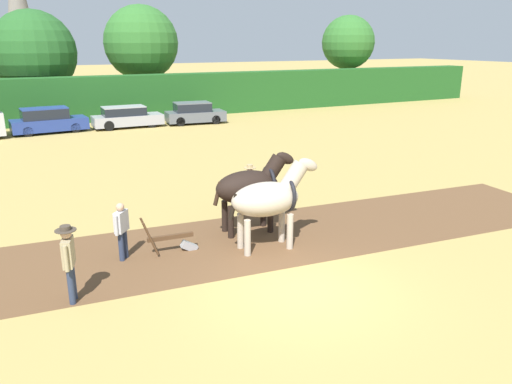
% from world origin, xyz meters
% --- Properties ---
extents(ground_plane, '(240.00, 240.00, 0.00)m').
position_xyz_m(ground_plane, '(0.00, 0.00, 0.00)').
color(ground_plane, '#A88E4C').
extents(plowed_furrow_strip, '(30.81, 6.70, 0.01)m').
position_xyz_m(plowed_furrow_strip, '(-4.16, 3.51, 0.00)').
color(plowed_furrow_strip, brown).
rests_on(plowed_furrow_strip, ground).
extents(hedgerow, '(71.24, 1.76, 3.14)m').
position_xyz_m(hedgerow, '(0.00, 28.42, 1.57)').
color(hedgerow, '#1E511E').
rests_on(hedgerow, ground).
extents(tree_center_left, '(6.16, 6.16, 7.78)m').
position_xyz_m(tree_center_left, '(-3.23, 32.67, 4.70)').
color(tree_center_left, '#423323').
rests_on(tree_center_left, ground).
extents(tree_center, '(5.88, 5.88, 8.32)m').
position_xyz_m(tree_center, '(4.74, 32.42, 5.37)').
color(tree_center, '#423323').
rests_on(tree_center, ground).
extents(tree_center_right, '(4.94, 4.94, 7.87)m').
position_xyz_m(tree_center_right, '(24.01, 31.01, 5.38)').
color(tree_center_right, brown).
rests_on(tree_center_right, ground).
extents(church_spire, '(2.87, 2.87, 18.61)m').
position_xyz_m(church_spire, '(-2.42, 68.30, 9.74)').
color(church_spire, gray).
rests_on(church_spire, ground).
extents(draft_horse_lead_left, '(2.67, 1.14, 2.54)m').
position_xyz_m(draft_horse_lead_left, '(0.47, 2.45, 1.44)').
color(draft_horse_lead_left, '#B2A38E').
rests_on(draft_horse_lead_left, ground).
extents(draft_horse_lead_right, '(2.62, 1.18, 2.44)m').
position_xyz_m(draft_horse_lead_right, '(0.58, 3.80, 1.41)').
color(draft_horse_lead_right, black).
rests_on(draft_horse_lead_right, ground).
extents(plow, '(1.52, 0.49, 1.13)m').
position_xyz_m(plow, '(-1.95, 3.33, 0.31)').
color(plow, '#4C331E').
rests_on(plow, ground).
extents(farmer_at_plow, '(0.45, 0.51, 1.55)m').
position_xyz_m(farmer_at_plow, '(-3.31, 3.48, 0.89)').
color(farmer_at_plow, '#28334C').
rests_on(farmer_at_plow, ground).
extents(farmer_beside_team, '(0.56, 0.40, 1.59)m').
position_xyz_m(farmer_beside_team, '(1.40, 5.58, 0.91)').
color(farmer_beside_team, '#28334C').
rests_on(farmer_beside_team, ground).
extents(farmer_onlooker_left, '(0.45, 0.67, 1.78)m').
position_xyz_m(farmer_onlooker_left, '(-4.80, 1.72, 1.06)').
color(farmer_onlooker_left, '#28334C').
rests_on(farmer_onlooker_left, ground).
extents(parked_car_left, '(4.59, 2.10, 1.57)m').
position_xyz_m(parked_car_left, '(-3.36, 24.64, 0.75)').
color(parked_car_left, navy).
rests_on(parked_car_left, ground).
extents(parked_car_center_left, '(4.50, 1.73, 1.41)m').
position_xyz_m(parked_car_center_left, '(1.47, 24.47, 0.69)').
color(parked_car_center_left, '#9E9EA8').
rests_on(parked_car_center_left, ground).
extents(parked_car_center, '(4.17, 2.19, 1.47)m').
position_xyz_m(parked_car_center, '(6.08, 24.09, 0.71)').
color(parked_car_center, '#565B66').
rests_on(parked_car_center, ground).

